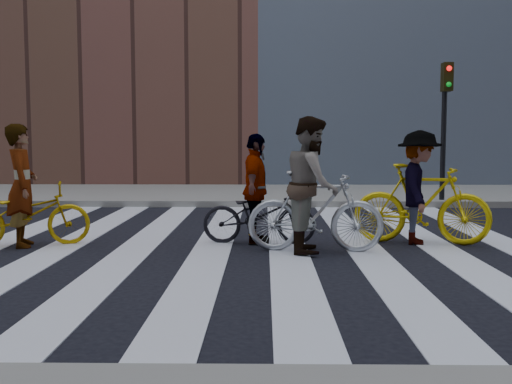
{
  "coord_description": "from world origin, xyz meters",
  "views": [
    {
      "loc": [
        0.21,
        -8.73,
        1.59
      ],
      "look_at": [
        0.08,
        0.3,
        0.78
      ],
      "focal_mm": 42.0,
      "sensor_mm": 36.0,
      "label": 1
    }
  ],
  "objects_px": {
    "bike_yellow_left": "(26,215)",
    "bike_dark_rear": "(259,214)",
    "rider_left": "(22,186)",
    "rider_mid": "(312,185)",
    "bike_yellow_right": "(422,204)",
    "rider_right": "(419,187)",
    "traffic_signal": "(445,109)",
    "bike_silver_mid": "(315,212)",
    "rider_rear": "(256,189)"
  },
  "relations": [
    {
      "from": "bike_yellow_right",
      "to": "rider_mid",
      "type": "distance_m",
      "value": 1.86
    },
    {
      "from": "bike_yellow_left",
      "to": "bike_silver_mid",
      "type": "relative_size",
      "value": 0.95
    },
    {
      "from": "traffic_signal",
      "to": "rider_left",
      "type": "relative_size",
      "value": 1.84
    },
    {
      "from": "rider_left",
      "to": "rider_mid",
      "type": "height_order",
      "value": "rider_mid"
    },
    {
      "from": "rider_mid",
      "to": "rider_rear",
      "type": "relative_size",
      "value": 1.14
    },
    {
      "from": "rider_left",
      "to": "rider_rear",
      "type": "bearing_deg",
      "value": -103.61
    },
    {
      "from": "bike_yellow_right",
      "to": "bike_silver_mid",
      "type": "bearing_deg",
      "value": 125.24
    },
    {
      "from": "bike_silver_mid",
      "to": "rider_right",
      "type": "height_order",
      "value": "rider_right"
    },
    {
      "from": "bike_yellow_right",
      "to": "rider_mid",
      "type": "height_order",
      "value": "rider_mid"
    },
    {
      "from": "traffic_signal",
      "to": "rider_right",
      "type": "bearing_deg",
      "value": -110.32
    },
    {
      "from": "bike_yellow_left",
      "to": "bike_dark_rear",
      "type": "distance_m",
      "value": 3.44
    },
    {
      "from": "bike_silver_mid",
      "to": "rider_left",
      "type": "height_order",
      "value": "rider_left"
    },
    {
      "from": "bike_yellow_left",
      "to": "bike_dark_rear",
      "type": "relative_size",
      "value": 1.06
    },
    {
      "from": "traffic_signal",
      "to": "bike_yellow_left",
      "type": "xyz_separation_m",
      "value": [
        -7.71,
        -5.34,
        -1.8
      ]
    },
    {
      "from": "traffic_signal",
      "to": "rider_left",
      "type": "distance_m",
      "value": 9.52
    },
    {
      "from": "bike_yellow_left",
      "to": "rider_rear",
      "type": "xyz_separation_m",
      "value": [
        3.38,
        0.26,
        0.36
      ]
    },
    {
      "from": "bike_yellow_left",
      "to": "bike_silver_mid",
      "type": "xyz_separation_m",
      "value": [
        4.23,
        -0.37,
        0.1
      ]
    },
    {
      "from": "bike_yellow_left",
      "to": "rider_right",
      "type": "relative_size",
      "value": 1.05
    },
    {
      "from": "traffic_signal",
      "to": "bike_silver_mid",
      "type": "distance_m",
      "value": 6.9
    },
    {
      "from": "rider_mid",
      "to": "rider_rear",
      "type": "xyz_separation_m",
      "value": [
        -0.8,
        0.63,
        -0.12
      ]
    },
    {
      "from": "traffic_signal",
      "to": "bike_silver_mid",
      "type": "height_order",
      "value": "traffic_signal"
    },
    {
      "from": "bike_yellow_right",
      "to": "bike_dark_rear",
      "type": "height_order",
      "value": "bike_yellow_right"
    },
    {
      "from": "bike_silver_mid",
      "to": "rider_left",
      "type": "distance_m",
      "value": 4.31
    },
    {
      "from": "bike_silver_mid",
      "to": "rider_mid",
      "type": "distance_m",
      "value": 0.38
    },
    {
      "from": "rider_left",
      "to": "rider_mid",
      "type": "xyz_separation_m",
      "value": [
        4.23,
        -0.37,
        0.05
      ]
    },
    {
      "from": "traffic_signal",
      "to": "bike_silver_mid",
      "type": "xyz_separation_m",
      "value": [
        -3.48,
        -5.71,
        -1.71
      ]
    },
    {
      "from": "rider_rear",
      "to": "rider_left",
      "type": "bearing_deg",
      "value": 99.49
    },
    {
      "from": "traffic_signal",
      "to": "rider_mid",
      "type": "distance_m",
      "value": 6.84
    },
    {
      "from": "bike_yellow_right",
      "to": "rider_rear",
      "type": "height_order",
      "value": "rider_rear"
    },
    {
      "from": "bike_dark_rear",
      "to": "rider_mid",
      "type": "relative_size",
      "value": 0.9
    },
    {
      "from": "rider_right",
      "to": "rider_rear",
      "type": "bearing_deg",
      "value": 104.14
    },
    {
      "from": "rider_left",
      "to": "bike_yellow_right",
      "type": "bearing_deg",
      "value": -105.21
    },
    {
      "from": "bike_yellow_right",
      "to": "rider_rear",
      "type": "bearing_deg",
      "value": 104.13
    },
    {
      "from": "rider_mid",
      "to": "rider_right",
      "type": "distance_m",
      "value": 1.79
    },
    {
      "from": "traffic_signal",
      "to": "bike_dark_rear",
      "type": "xyz_separation_m",
      "value": [
        -4.28,
        -5.08,
        -1.83
      ]
    },
    {
      "from": "bike_dark_rear",
      "to": "rider_left",
      "type": "height_order",
      "value": "rider_left"
    },
    {
      "from": "bike_dark_rear",
      "to": "rider_mid",
      "type": "xyz_separation_m",
      "value": [
        0.75,
        -0.63,
        0.5
      ]
    },
    {
      "from": "bike_dark_rear",
      "to": "rider_left",
      "type": "xyz_separation_m",
      "value": [
        -3.48,
        -0.26,
        0.45
      ]
    },
    {
      "from": "bike_dark_rear",
      "to": "rider_mid",
      "type": "bearing_deg",
      "value": -125.17
    },
    {
      "from": "bike_yellow_left",
      "to": "bike_yellow_right",
      "type": "height_order",
      "value": "bike_yellow_right"
    },
    {
      "from": "bike_dark_rear",
      "to": "rider_right",
      "type": "relative_size",
      "value": 1.0
    },
    {
      "from": "bike_dark_rear",
      "to": "rider_mid",
      "type": "height_order",
      "value": "rider_mid"
    },
    {
      "from": "rider_right",
      "to": "bike_yellow_right",
      "type": "bearing_deg",
      "value": -76.5
    },
    {
      "from": "traffic_signal",
      "to": "bike_yellow_right",
      "type": "height_order",
      "value": "traffic_signal"
    },
    {
      "from": "bike_yellow_right",
      "to": "rider_left",
      "type": "distance_m",
      "value": 5.95
    },
    {
      "from": "rider_mid",
      "to": "rider_right",
      "type": "bearing_deg",
      "value": -63.52
    },
    {
      "from": "traffic_signal",
      "to": "rider_rear",
      "type": "distance_m",
      "value": 6.83
    },
    {
      "from": "bike_yellow_left",
      "to": "rider_left",
      "type": "distance_m",
      "value": 0.43
    },
    {
      "from": "rider_mid",
      "to": "rider_right",
      "type": "height_order",
      "value": "rider_mid"
    },
    {
      "from": "bike_silver_mid",
      "to": "bike_yellow_right",
      "type": "bearing_deg",
      "value": -63.52
    }
  ]
}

